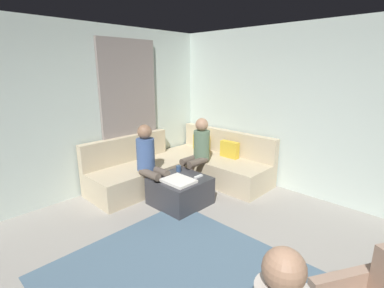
# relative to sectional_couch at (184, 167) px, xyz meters

# --- Properties ---
(wall_back) EXTENTS (6.00, 0.12, 2.70)m
(wall_back) POSITION_rel_sectional_couch_xyz_m (2.08, 1.06, 1.07)
(wall_back) COLOR silver
(wall_back) RESTS_ON ground_plane
(wall_left) EXTENTS (0.12, 6.00, 2.70)m
(wall_left) POSITION_rel_sectional_couch_xyz_m (-0.86, -1.88, 1.07)
(wall_left) COLOR silver
(wall_left) RESTS_ON ground_plane
(curtain_panel) EXTENTS (0.06, 1.10, 2.50)m
(curtain_panel) POSITION_rel_sectional_couch_xyz_m (-0.76, -0.58, 0.97)
(curtain_panel) COLOR gray
(curtain_panel) RESTS_ON ground_plane
(area_rug) EXTENTS (2.60, 2.20, 0.01)m
(area_rug) POSITION_rel_sectional_couch_xyz_m (1.88, -1.78, -0.27)
(area_rug) COLOR slate
(area_rug) RESTS_ON ground_plane
(sectional_couch) EXTENTS (2.10, 2.55, 0.87)m
(sectional_couch) POSITION_rel_sectional_couch_xyz_m (0.00, 0.00, 0.00)
(sectional_couch) COLOR #C6B593
(sectional_couch) RESTS_ON ground_plane
(ottoman) EXTENTS (0.76, 0.76, 0.42)m
(ottoman) POSITION_rel_sectional_couch_xyz_m (0.58, -0.65, -0.07)
(ottoman) COLOR #333338
(ottoman) RESTS_ON ground_plane
(folded_blanket) EXTENTS (0.44, 0.36, 0.04)m
(folded_blanket) POSITION_rel_sectional_couch_xyz_m (0.68, -0.77, 0.16)
(folded_blanket) COLOR white
(folded_blanket) RESTS_ON ottoman
(coffee_mug) EXTENTS (0.08, 0.08, 0.10)m
(coffee_mug) POSITION_rel_sectional_couch_xyz_m (0.36, -0.47, 0.19)
(coffee_mug) COLOR #334C72
(coffee_mug) RESTS_ON ottoman
(game_remote) EXTENTS (0.05, 0.15, 0.02)m
(game_remote) POSITION_rel_sectional_couch_xyz_m (0.76, -0.43, 0.15)
(game_remote) COLOR white
(game_remote) RESTS_ON ottoman
(person_on_couch_back) EXTENTS (0.30, 0.60, 1.20)m
(person_on_couch_back) POSITION_rel_sectional_couch_xyz_m (0.30, 0.06, 0.38)
(person_on_couch_back) COLOR brown
(person_on_couch_back) RESTS_ON ground_plane
(person_on_couch_side) EXTENTS (0.60, 0.30, 1.20)m
(person_on_couch_side) POSITION_rel_sectional_couch_xyz_m (0.15, -0.87, 0.38)
(person_on_couch_side) COLOR brown
(person_on_couch_side) RESTS_ON ground_plane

